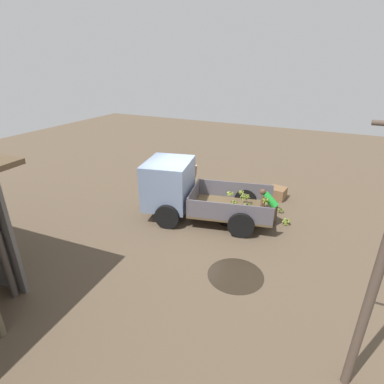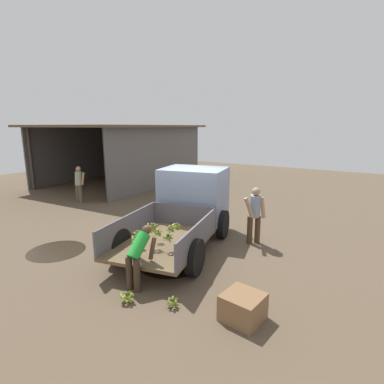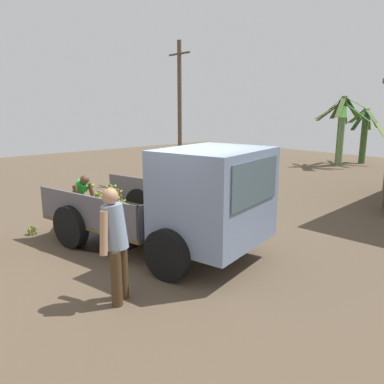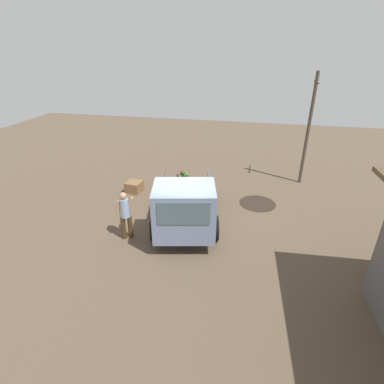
{
  "view_description": "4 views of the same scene",
  "coord_description": "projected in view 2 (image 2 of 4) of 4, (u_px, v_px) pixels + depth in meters",
  "views": [
    {
      "loc": [
        -4.57,
        8.95,
        5.33
      ],
      "look_at": [
        -0.59,
        0.71,
        1.32
      ],
      "focal_mm": 28.0,
      "sensor_mm": 36.0,
      "label": 1
    },
    {
      "loc": [
        -7.27,
        -4.76,
        3.36
      ],
      "look_at": [
        -0.39,
        -0.34,
        1.57
      ],
      "focal_mm": 28.0,
      "sensor_mm": 36.0,
      "label": 2
    },
    {
      "loc": [
        5.1,
        -4.32,
        2.75
      ],
      "look_at": [
        -0.44,
        0.61,
        1.09
      ],
      "focal_mm": 35.0,
      "sensor_mm": 36.0,
      "label": 3
    },
    {
      "loc": [
        8.67,
        2.22,
        5.97
      ],
      "look_at": [
        -0.44,
        0.24,
        1.42
      ],
      "focal_mm": 28.0,
      "sensor_mm": 36.0,
      "label": 4
    }
  ],
  "objects": [
    {
      "name": "wooden_crate_0",
      "position": [
        243.0,
        307.0,
        5.29
      ],
      "size": [
        0.74,
        0.74,
        0.48
      ],
      "primitive_type": "cube",
      "rotation": [
        0.0,
        0.0,
        4.59
      ],
      "color": "brown",
      "rests_on": "ground"
    },
    {
      "name": "mud_patch_1",
      "position": [
        170.0,
        264.0,
        7.48
      ],
      "size": [
        1.56,
        1.56,
        0.01
      ],
      "primitive_type": "cylinder",
      "color": "black",
      "rests_on": "ground"
    },
    {
      "name": "person_foreground_visitor",
      "position": [
        255.0,
        213.0,
        8.59
      ],
      "size": [
        0.61,
        0.56,
        1.69
      ],
      "rotation": [
        0.0,
        0.0,
        3.77
      ],
      "color": "#45301C",
      "rests_on": "ground"
    },
    {
      "name": "cargo_truck",
      "position": [
        190.0,
        201.0,
        9.21
      ],
      "size": [
        4.84,
        2.94,
        2.08
      ],
      "rotation": [
        0.0,
        0.0,
        0.22
      ],
      "color": "brown",
      "rests_on": "ground"
    },
    {
      "name": "person_worker_loading",
      "position": [
        138.0,
        254.0,
        6.27
      ],
      "size": [
        0.68,
        0.59,
        1.29
      ],
      "rotation": [
        0.0,
        0.0,
        0.03
      ],
      "color": "#3A2B1F",
      "rests_on": "ground"
    },
    {
      "name": "ground",
      "position": [
        190.0,
        238.0,
        9.21
      ],
      "size": [
        36.0,
        36.0,
        0.0
      ],
      "primitive_type": "plane",
      "color": "brown"
    },
    {
      "name": "banana_palm_0",
      "position": [
        181.0,
        147.0,
        23.06
      ],
      "size": [
        2.54,
        2.23,
        3.31
      ],
      "color": "#62884C",
      "rests_on": "ground"
    },
    {
      "name": "person_bystander_near_shed",
      "position": [
        79.0,
        182.0,
        13.43
      ],
      "size": [
        0.41,
        0.69,
        1.62
      ],
      "rotation": [
        0.0,
        0.0,
        6.2
      ],
      "color": "brown",
      "rests_on": "ground"
    },
    {
      "name": "warehouse_shed",
      "position": [
        126.0,
        141.0,
        18.34
      ],
      "size": [
        9.64,
        7.33,
        3.44
      ],
      "rotation": [
        0.0,
        0.0,
        0.06
      ],
      "color": "#5A5654",
      "rests_on": "ground"
    },
    {
      "name": "banana_bunch_on_ground_0",
      "position": [
        173.0,
        302.0,
        5.66
      ],
      "size": [
        0.23,
        0.23,
        0.21
      ],
      "color": "brown",
      "rests_on": "ground"
    },
    {
      "name": "banana_bunch_on_ground_1",
      "position": [
        127.0,
        296.0,
        5.81
      ],
      "size": [
        0.29,
        0.29,
        0.23
      ],
      "color": "brown",
      "rests_on": "ground"
    },
    {
      "name": "mud_patch_0",
      "position": [
        57.0,
        251.0,
        8.26
      ],
      "size": [
        1.53,
        1.53,
        0.01
      ],
      "primitive_type": "cylinder",
      "color": "black",
      "rests_on": "ground"
    }
  ]
}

